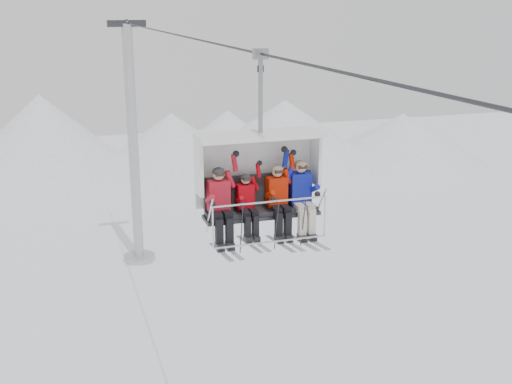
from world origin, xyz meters
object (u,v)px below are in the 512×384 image
object	(u,v)px
chairlift_carrier	(258,173)
skier_center_left	(247,204)
skier_far_right	(301,194)
skier_far_left	(220,202)
skier_center_right	(278,198)
lift_tower_right	(134,163)

from	to	relation	value
chairlift_carrier	skier_center_left	bearing A→B (deg)	-137.69
skier_far_right	chairlift_carrier	bearing A→B (deg)	161.36
skier_far_right	skier_far_left	bearing A→B (deg)	-179.95
skier_center_right	skier_far_left	bearing A→B (deg)	179.76
chairlift_carrier	skier_center_left	xyz separation A→B (m)	(-0.36, -0.33, -0.57)
lift_tower_right	skier_center_left	distance (m)	22.92
lift_tower_right	skier_far_left	distance (m)	22.93
chairlift_carrier	skier_far_right	xyz separation A→B (m)	(0.90, -0.30, -0.48)
lift_tower_right	chairlift_carrier	distance (m)	22.71
skier_far_left	skier_center_right	distance (m)	1.31
skier_far_left	skier_center_left	bearing A→B (deg)	-2.23
chairlift_carrier	lift_tower_right	bearing A→B (deg)	90.00
chairlift_carrier	skier_far_right	size ratio (longest dim) A/B	2.19
skier_center_left	skier_far_right	distance (m)	1.26
chairlift_carrier	skier_far_right	bearing A→B (deg)	-18.64
lift_tower_right	chairlift_carrier	xyz separation A→B (m)	(0.00, -22.16, 4.97)
chairlift_carrier	skier_far_left	size ratio (longest dim) A/B	2.22
skier_center_left	skier_center_right	size ratio (longest dim) A/B	0.98
skier_center_left	skier_far_right	xyz separation A→B (m)	(1.26, 0.02, 0.09)
lift_tower_right	skier_center_left	bearing A→B (deg)	-90.92
skier_far_left	skier_center_right	world-z (taller)	skier_far_left
skier_far_left	lift_tower_right	bearing A→B (deg)	87.57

